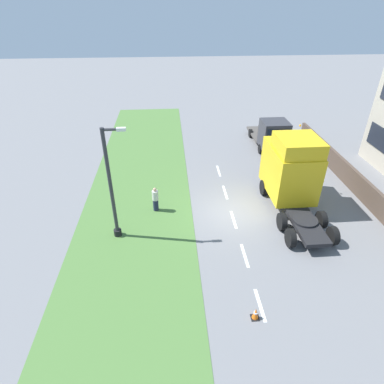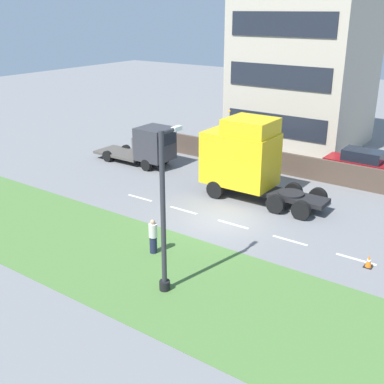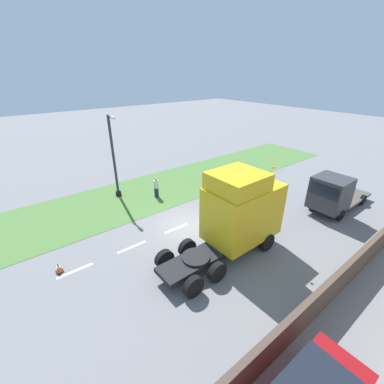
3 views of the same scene
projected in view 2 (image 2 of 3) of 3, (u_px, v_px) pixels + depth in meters
name	position (u px, v px, depth m)	size (l,w,h in m)	color
ground_plane	(222.00, 221.00, 25.33)	(120.00, 120.00, 0.00)	slate
grass_verge	(147.00, 268.00, 20.76)	(7.00, 44.00, 0.01)	#4C7538
lane_markings	(233.00, 224.00, 24.95)	(0.16, 14.60, 0.00)	white
boundary_wall	(294.00, 165.00, 31.90)	(0.25, 24.00, 1.48)	#4C3D33
building_block	(305.00, 68.00, 37.88)	(9.28, 9.32, 13.22)	#B7AD99
lorry_cab	(244.00, 158.00, 27.83)	(2.75, 7.49, 4.87)	black
flatbed_truck	(150.00, 145.00, 33.64)	(2.27, 6.22, 2.84)	#333338
parked_car	(360.00, 165.00, 31.07)	(1.91, 4.45, 2.02)	maroon
lamp_post	(164.00, 224.00, 18.17)	(1.34, 0.43, 6.48)	black
pedestrian	(153.00, 237.00, 21.76)	(0.39, 0.39, 1.66)	#1E233D
traffic_cone_lead	(369.00, 261.00, 20.73)	(0.36, 0.36, 0.58)	black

